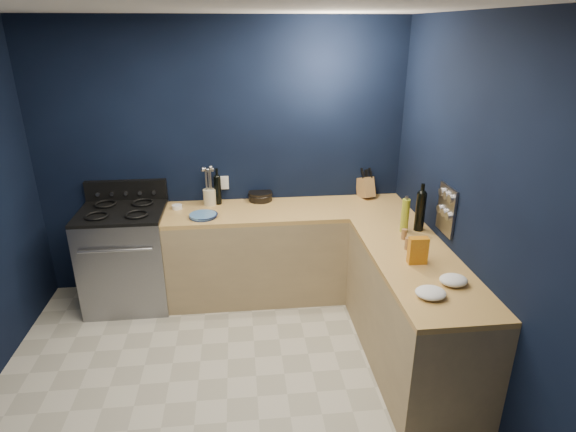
{
  "coord_description": "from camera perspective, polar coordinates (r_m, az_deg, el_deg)",
  "views": [
    {
      "loc": [
        0.15,
        -2.69,
        2.5
      ],
      "look_at": [
        0.55,
        1.0,
        1.0
      ],
      "focal_mm": 29.39,
      "sensor_mm": 36.0,
      "label": 1
    }
  ],
  "objects": [
    {
      "name": "floor",
      "position": [
        3.68,
        -7.37,
        -21.19
      ],
      "size": [
        3.5,
        3.5,
        0.02
      ],
      "primitive_type": "cube",
      "color": "#B7B19F",
      "rests_on": "ground"
    },
    {
      "name": "ceiling",
      "position": [
        2.7,
        -10.28,
        24.06
      ],
      "size": [
        3.5,
        3.5,
        0.02
      ],
      "primitive_type": "cube",
      "color": "silver",
      "rests_on": "ground"
    },
    {
      "name": "wall_back",
      "position": [
        4.61,
        -7.88,
        6.71
      ],
      "size": [
        3.5,
        0.02,
        2.6
      ],
      "primitive_type": "cube",
      "color": "black",
      "rests_on": "ground"
    },
    {
      "name": "wall_right",
      "position": [
        3.35,
        22.99,
        -0.77
      ],
      "size": [
        0.02,
        3.5,
        2.6
      ],
      "primitive_type": "cube",
      "color": "black",
      "rests_on": "ground"
    },
    {
      "name": "cab_back",
      "position": [
        4.64,
        0.04,
        -4.52
      ],
      "size": [
        2.3,
        0.63,
        0.86
      ],
      "primitive_type": "cube",
      "color": "#9E855C",
      "rests_on": "floor"
    },
    {
      "name": "top_back",
      "position": [
        4.45,
        0.04,
        0.67
      ],
      "size": [
        2.3,
        0.63,
        0.04
      ],
      "primitive_type": "cube",
      "color": "olive",
      "rests_on": "cab_back"
    },
    {
      "name": "cab_right",
      "position": [
        3.84,
        14.71,
        -11.39
      ],
      "size": [
        0.63,
        1.67,
        0.86
      ],
      "primitive_type": "cube",
      "color": "#9E855C",
      "rests_on": "floor"
    },
    {
      "name": "top_right",
      "position": [
        3.62,
        15.38,
        -5.41
      ],
      "size": [
        0.63,
        1.67,
        0.04
      ],
      "primitive_type": "cube",
      "color": "olive",
      "rests_on": "cab_right"
    },
    {
      "name": "gas_range",
      "position": [
        4.71,
        -18.84,
        -4.92
      ],
      "size": [
        0.76,
        0.66,
        0.92
      ],
      "primitive_type": "cube",
      "color": "gray",
      "rests_on": "floor"
    },
    {
      "name": "oven_door",
      "position": [
        4.45,
        -19.63,
        -6.85
      ],
      "size": [
        0.59,
        0.02,
        0.42
      ],
      "primitive_type": "cube",
      "color": "black",
      "rests_on": "gas_range"
    },
    {
      "name": "cooktop",
      "position": [
        4.53,
        -19.56,
        0.46
      ],
      "size": [
        0.76,
        0.66,
        0.03
      ],
      "primitive_type": "cube",
      "color": "black",
      "rests_on": "gas_range"
    },
    {
      "name": "backguard",
      "position": [
        4.77,
        -18.97,
        2.95
      ],
      "size": [
        0.76,
        0.06,
        0.2
      ],
      "primitive_type": "cube",
      "color": "black",
      "rests_on": "gas_range"
    },
    {
      "name": "spice_panel",
      "position": [
        3.84,
        18.63,
        0.7
      ],
      "size": [
        0.02,
        0.28,
        0.38
      ],
      "primitive_type": "cube",
      "color": "gray",
      "rests_on": "wall_right"
    },
    {
      "name": "wall_outlet",
      "position": [
        4.65,
        -7.75,
        4.02
      ],
      "size": [
        0.09,
        0.02,
        0.13
      ],
      "primitive_type": "cube",
      "color": "white",
      "rests_on": "wall_back"
    },
    {
      "name": "plate_stack",
      "position": [
        4.31,
        -10.25,
        0.04
      ],
      "size": [
        0.32,
        0.32,
        0.03
      ],
      "primitive_type": "cylinder",
      "rotation": [
        0.0,
        0.0,
        0.4
      ],
      "color": "teal",
      "rests_on": "top_back"
    },
    {
      "name": "ramekin",
      "position": [
        4.56,
        -13.27,
        1.08
      ],
      "size": [
        0.11,
        0.11,
        0.04
      ],
      "primitive_type": "cylinder",
      "rotation": [
        0.0,
        0.0,
        0.23
      ],
      "color": "white",
      "rests_on": "top_back"
    },
    {
      "name": "utensil_crock",
      "position": [
        4.58,
        -9.45,
        2.27
      ],
      "size": [
        0.12,
        0.12,
        0.15
      ],
      "primitive_type": "cylinder",
      "rotation": [
        0.0,
        0.0,
        0.0
      ],
      "color": "beige",
      "rests_on": "top_back"
    },
    {
      "name": "wine_bottle_back",
      "position": [
        4.57,
        -8.5,
        3.09
      ],
      "size": [
        0.09,
        0.09,
        0.27
      ],
      "primitive_type": "cylinder",
      "rotation": [
        0.0,
        0.0,
        -0.42
      ],
      "color": "black",
      "rests_on": "top_back"
    },
    {
      "name": "lemon_basket",
      "position": [
        4.65,
        -3.36,
        2.42
      ],
      "size": [
        0.29,
        0.29,
        0.09
      ],
      "primitive_type": "cylinder",
      "rotation": [
        0.0,
        0.0,
        -0.29
      ],
      "color": "black",
      "rests_on": "top_back"
    },
    {
      "name": "knife_block",
      "position": [
        4.79,
        9.35,
        3.45
      ],
      "size": [
        0.17,
        0.26,
        0.25
      ],
      "primitive_type": "cube",
      "rotation": [
        -0.31,
        0.0,
        0.29
      ],
      "color": "olive",
      "rests_on": "top_back"
    },
    {
      "name": "wine_bottle_right",
      "position": [
        4.07,
        15.7,
        0.5
      ],
      "size": [
        0.08,
        0.08,
        0.33
      ],
      "primitive_type": "cylinder",
      "rotation": [
        0.0,
        0.0,
        -0.01
      ],
      "color": "black",
      "rests_on": "top_right"
    },
    {
      "name": "oil_bottle",
      "position": [
        4.01,
        13.97,
        0.04
      ],
      "size": [
        0.07,
        0.07,
        0.29
      ],
      "primitive_type": "cylinder",
      "rotation": [
        0.0,
        0.0,
        0.01
      ],
      "color": "#9AA524",
      "rests_on": "top_right"
    },
    {
      "name": "spice_jar_near",
      "position": [
        3.74,
        14.26,
        -3.26
      ],
      "size": [
        0.04,
        0.04,
        0.09
      ],
      "primitive_type": "cylinder",
      "rotation": [
        0.0,
        0.0,
        0.02
      ],
      "color": "olive",
      "rests_on": "top_right"
    },
    {
      "name": "spice_jar_far",
      "position": [
        3.91,
        13.86,
        -2.14
      ],
      "size": [
        0.05,
        0.05,
        0.09
      ],
      "primitive_type": "cylinder",
      "rotation": [
        0.0,
        0.0,
        0.19
      ],
      "color": "olive",
      "rests_on": "top_right"
    },
    {
      "name": "crouton_bag",
      "position": [
        3.52,
        15.44,
        -4.05
      ],
      "size": [
        0.14,
        0.07,
        0.2
      ],
      "primitive_type": "cube",
      "rotation": [
        0.0,
        0.0,
        -0.03
      ],
      "color": "#AC2208",
      "rests_on": "top_right"
    },
    {
      "name": "towel_front",
      "position": [
        3.34,
        19.39,
        -7.33
      ],
      "size": [
        0.22,
        0.2,
        0.07
      ],
      "primitive_type": "ellipsoid",
      "rotation": [
        0.0,
        0.0,
        0.22
      ],
      "color": "white",
      "rests_on": "top_right"
    },
    {
      "name": "towel_end",
      "position": [
        3.15,
        16.88,
        -8.88
      ],
      "size": [
        0.23,
        0.21,
        0.06
      ],
      "primitive_type": "ellipsoid",
      "rotation": [
        0.0,
        0.0,
        -0.2
      ],
      "color": "white",
      "rests_on": "top_right"
    }
  ]
}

